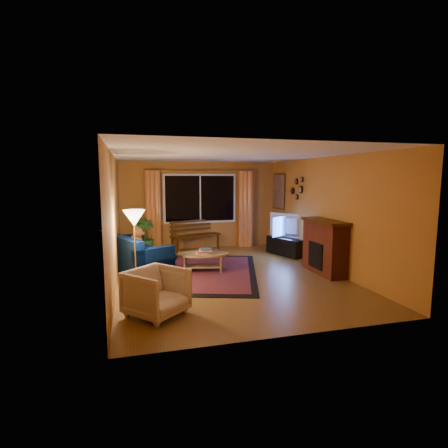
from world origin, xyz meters
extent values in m
cube|color=brown|center=(0.00, 0.00, -0.01)|extent=(4.50, 6.00, 0.02)
cube|color=white|center=(0.00, 0.00, 2.51)|extent=(4.50, 6.00, 0.02)
cube|color=#BA7931|center=(0.00, 3.01, 1.25)|extent=(4.50, 0.02, 2.50)
cube|color=#BA7931|center=(-2.26, 0.00, 1.25)|extent=(0.02, 6.00, 2.50)
cube|color=#BA7931|center=(2.26, 0.00, 1.25)|extent=(0.02, 6.00, 2.50)
cube|color=black|center=(0.00, 2.94, 1.45)|extent=(2.00, 0.02, 1.30)
cylinder|color=#BF8C3F|center=(0.00, 2.90, 2.25)|extent=(3.20, 0.03, 0.03)
cylinder|color=orange|center=(-1.35, 2.88, 1.12)|extent=(0.36, 0.36, 2.24)
cylinder|color=orange|center=(1.35, 2.88, 1.12)|extent=(0.36, 0.36, 2.24)
cube|color=#391E01|center=(-0.20, 2.66, 0.22)|extent=(1.49, 0.88, 0.43)
imported|color=#235B1E|center=(-1.64, 2.53, 0.49)|extent=(0.68, 0.68, 0.97)
cube|color=black|center=(-1.90, 0.87, 0.41)|extent=(1.62, 2.22, 0.82)
imported|color=beige|center=(-1.61, -1.86, 0.39)|extent=(1.04, 1.04, 0.78)
cylinder|color=#BF8C3F|center=(-1.89, -0.43, 0.73)|extent=(0.27, 0.27, 1.46)
cube|color=maroon|center=(-0.36, 0.28, 0.01)|extent=(2.93, 3.71, 0.02)
cylinder|color=#9F7C4D|center=(-0.46, 0.39, 0.20)|extent=(1.33, 1.33, 0.41)
cube|color=black|center=(2.00, 1.45, 0.23)|extent=(0.71, 1.18, 0.46)
imported|color=black|center=(2.00, 1.45, 0.78)|extent=(0.73, 1.01, 0.64)
cube|color=maroon|center=(2.05, -0.40, 0.55)|extent=(0.40, 1.20, 1.10)
cube|color=#C46A0C|center=(2.22, 2.45, 1.65)|extent=(0.04, 0.76, 0.96)
camera|label=1|loc=(-1.94, -6.94, 2.04)|focal=28.00mm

